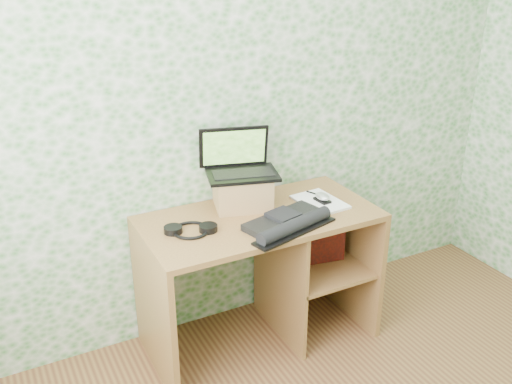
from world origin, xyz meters
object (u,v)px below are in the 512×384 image
desk (270,256)px  keyboard (288,222)px  riser (242,191)px  notepad (320,202)px  laptop (239,163)px

desk → keyboard: bearing=-93.8°
desk → riser: size_ratio=4.24×
desk → notepad: bearing=-8.2°
riser → keyboard: 0.34m
desk → keyboard: 0.36m
laptop → notepad: bearing=-11.6°
desk → keyboard: keyboard is taller
keyboard → notepad: (0.29, 0.16, -0.02)m
desk → notepad: 0.39m
laptop → keyboard: size_ratio=0.84×
desk → laptop: bearing=124.0°
riser → notepad: bearing=-22.3°
riser → laptop: (0.00, 0.04, 0.14)m
riser → laptop: 0.15m
keyboard → notepad: bearing=14.4°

